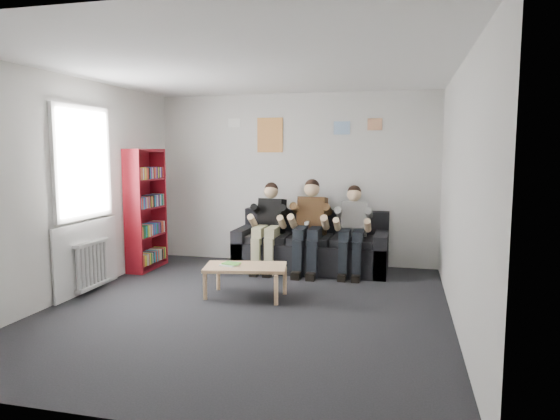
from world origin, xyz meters
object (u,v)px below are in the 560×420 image
sofa (312,249)px  coffee_table (246,269)px  person_middle (309,227)px  person_right (352,230)px  person_left (268,227)px  bookshelf (146,209)px

sofa → coffee_table: sofa is taller
person_middle → person_right: size_ratio=1.06×
person_left → person_right: (1.26, 0.00, -0.01)m
bookshelf → person_right: bearing=6.0°
person_left → person_right: person_left is taller
sofa → coffee_table: 1.73m
person_left → sofa: bearing=25.5°
person_left → person_middle: bearing=7.4°
bookshelf → sofa: bearing=12.2°
bookshelf → coffee_table: (1.93, -1.09, -0.57)m
coffee_table → sofa: bearing=72.2°
sofa → coffee_table: bearing=-107.8°
coffee_table → person_right: size_ratio=0.76×
person_left → person_middle: 0.63m
bookshelf → person_middle: 2.49m
bookshelf → coffee_table: size_ratio=1.85×
bookshelf → person_right: size_ratio=1.41×
sofa → bookshelf: size_ratio=1.24×
bookshelf → person_middle: bearing=7.5°
person_right → person_middle: bearing=177.0°
coffee_table → bookshelf: bearing=150.6°
sofa → bookshelf: bearing=-167.2°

